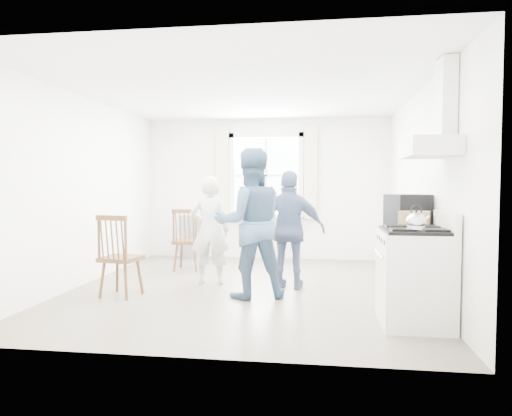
{
  "coord_description": "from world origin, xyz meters",
  "views": [
    {
      "loc": [
        0.96,
        -5.97,
        1.39
      ],
      "look_at": [
        0.12,
        0.2,
        1.06
      ],
      "focal_mm": 32.0,
      "sensor_mm": 36.0,
      "label": 1
    }
  ],
  "objects_px": {
    "person_right": "(290,230)",
    "windsor_chair_b": "(116,247)",
    "gas_stove": "(415,276)",
    "windsor_chair_a": "(186,233)",
    "person_mid": "(250,223)",
    "stereo_stack": "(408,211)",
    "person_left": "(210,230)",
    "low_cabinet": "(408,267)"
  },
  "relations": [
    {
      "from": "person_right",
      "to": "windsor_chair_b",
      "type": "bearing_deg",
      "value": 26.95
    },
    {
      "from": "gas_stove",
      "to": "windsor_chair_b",
      "type": "xyz_separation_m",
      "value": [
        -3.38,
        0.6,
        0.14
      ]
    },
    {
      "from": "windsor_chair_a",
      "to": "person_mid",
      "type": "relative_size",
      "value": 0.55
    },
    {
      "from": "stereo_stack",
      "to": "person_right",
      "type": "relative_size",
      "value": 0.33
    },
    {
      "from": "gas_stove",
      "to": "person_left",
      "type": "bearing_deg",
      "value": 147.87
    },
    {
      "from": "gas_stove",
      "to": "person_mid",
      "type": "bearing_deg",
      "value": 154.01
    },
    {
      "from": "person_right",
      "to": "windsor_chair_a",
      "type": "bearing_deg",
      "value": -24.15
    },
    {
      "from": "stereo_stack",
      "to": "windsor_chair_b",
      "type": "relative_size",
      "value": 0.51
    },
    {
      "from": "person_left",
      "to": "person_right",
      "type": "relative_size",
      "value": 0.96
    },
    {
      "from": "stereo_stack",
      "to": "low_cabinet",
      "type": "bearing_deg",
      "value": -86.37
    },
    {
      "from": "gas_stove",
      "to": "windsor_chair_b",
      "type": "height_order",
      "value": "gas_stove"
    },
    {
      "from": "person_mid",
      "to": "person_right",
      "type": "distance_m",
      "value": 0.71
    },
    {
      "from": "windsor_chair_a",
      "to": "person_right",
      "type": "height_order",
      "value": "person_right"
    },
    {
      "from": "stereo_stack",
      "to": "person_left",
      "type": "height_order",
      "value": "person_left"
    },
    {
      "from": "low_cabinet",
      "to": "windsor_chair_a",
      "type": "xyz_separation_m",
      "value": [
        -3.1,
        1.69,
        0.16
      ]
    },
    {
      "from": "stereo_stack",
      "to": "windsor_chair_a",
      "type": "xyz_separation_m",
      "value": [
        -3.1,
        1.63,
        -0.47
      ]
    },
    {
      "from": "low_cabinet",
      "to": "person_right",
      "type": "relative_size",
      "value": 0.57
    },
    {
      "from": "stereo_stack",
      "to": "windsor_chair_b",
      "type": "distance_m",
      "value": 3.48
    },
    {
      "from": "windsor_chair_b",
      "to": "person_left",
      "type": "xyz_separation_m",
      "value": [
        0.95,
        0.94,
        0.12
      ]
    },
    {
      "from": "stereo_stack",
      "to": "gas_stove",
      "type": "bearing_deg",
      "value": -94.95
    },
    {
      "from": "low_cabinet",
      "to": "person_left",
      "type": "height_order",
      "value": "person_left"
    },
    {
      "from": "person_mid",
      "to": "person_right",
      "type": "height_order",
      "value": "person_mid"
    },
    {
      "from": "windsor_chair_b",
      "to": "low_cabinet",
      "type": "bearing_deg",
      "value": 1.73
    },
    {
      "from": "windsor_chair_b",
      "to": "gas_stove",
      "type": "bearing_deg",
      "value": -9.98
    },
    {
      "from": "low_cabinet",
      "to": "windsor_chair_a",
      "type": "relative_size",
      "value": 0.9
    },
    {
      "from": "person_mid",
      "to": "windsor_chair_a",
      "type": "bearing_deg",
      "value": -69.62
    },
    {
      "from": "low_cabinet",
      "to": "windsor_chair_b",
      "type": "distance_m",
      "value": 3.46
    },
    {
      "from": "low_cabinet",
      "to": "person_mid",
      "type": "bearing_deg",
      "value": 174.92
    },
    {
      "from": "gas_stove",
      "to": "stereo_stack",
      "type": "distance_m",
      "value": 0.97
    },
    {
      "from": "stereo_stack",
      "to": "person_mid",
      "type": "xyz_separation_m",
      "value": [
        -1.84,
        0.1,
        -0.17
      ]
    },
    {
      "from": "low_cabinet",
      "to": "person_left",
      "type": "distance_m",
      "value": 2.66
    },
    {
      "from": "gas_stove",
      "to": "windsor_chair_a",
      "type": "bearing_deg",
      "value": 141.79
    },
    {
      "from": "low_cabinet",
      "to": "stereo_stack",
      "type": "relative_size",
      "value": 1.73
    },
    {
      "from": "low_cabinet",
      "to": "stereo_stack",
      "type": "height_order",
      "value": "stereo_stack"
    },
    {
      "from": "person_left",
      "to": "person_mid",
      "type": "height_order",
      "value": "person_mid"
    },
    {
      "from": "stereo_stack",
      "to": "windsor_chair_a",
      "type": "bearing_deg",
      "value": 152.29
    },
    {
      "from": "low_cabinet",
      "to": "person_left",
      "type": "relative_size",
      "value": 0.6
    },
    {
      "from": "gas_stove",
      "to": "person_left",
      "type": "height_order",
      "value": "person_left"
    },
    {
      "from": "windsor_chair_a",
      "to": "stereo_stack",
      "type": "bearing_deg",
      "value": -27.71
    },
    {
      "from": "low_cabinet",
      "to": "windsor_chair_b",
      "type": "relative_size",
      "value": 0.88
    },
    {
      "from": "windsor_chair_a",
      "to": "gas_stove",
      "type": "bearing_deg",
      "value": -38.21
    },
    {
      "from": "gas_stove",
      "to": "person_right",
      "type": "bearing_deg",
      "value": 133.33
    }
  ]
}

